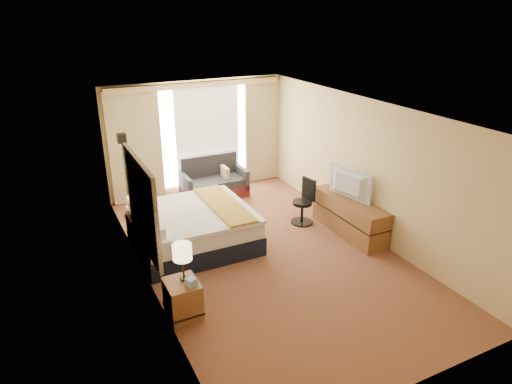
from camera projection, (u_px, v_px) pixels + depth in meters
name	position (u px, v px, depth m)	size (l,w,h in m)	color
floor	(265.00, 253.00, 8.20)	(4.20, 7.00, 0.02)	maroon
ceiling	(267.00, 110.00, 7.22)	(4.20, 7.00, 0.02)	white
wall_back	(197.00, 137.00, 10.61)	(4.20, 0.02, 2.60)	#DAC085
wall_front	(419.00, 295.00, 4.81)	(4.20, 0.02, 2.60)	#DAC085
wall_left	(142.00, 209.00, 6.85)	(0.02, 7.00, 2.60)	#DAC085
wall_right	(365.00, 168.00, 8.57)	(0.02, 7.00, 2.60)	#DAC085
headboard	(142.00, 205.00, 7.03)	(0.06, 1.85, 1.50)	black
nightstand_left	(183.00, 299.00, 6.46)	(0.45, 0.52, 0.55)	brown
nightstand_right	(141.00, 228.00, 8.53)	(0.45, 0.52, 0.55)	brown
media_dresser	(349.00, 216.00, 8.82)	(0.50, 1.80, 0.70)	brown
window	(207.00, 135.00, 10.68)	(2.30, 0.02, 2.30)	white
curtains	(198.00, 133.00, 10.48)	(4.12, 0.19, 2.56)	#C6BC8B
bed	(193.00, 228.00, 8.33)	(2.06, 1.88, 1.00)	black
loveseat	(213.00, 183.00, 10.59)	(1.48, 0.80, 0.92)	maroon
floor_lamp	(124.00, 159.00, 9.12)	(0.23, 0.23, 1.81)	black
desk_chair	(304.00, 203.00, 9.23)	(0.45, 0.45, 0.93)	black
lamp_left	(182.00, 253.00, 6.25)	(0.27, 0.27, 0.57)	black
lamp_right	(141.00, 190.00, 8.23)	(0.30, 0.30, 0.63)	black
tissue_box	(191.00, 282.00, 6.25)	(0.13, 0.13, 0.12)	#7D99C1
telephone	(140.00, 210.00, 8.54)	(0.18, 0.14, 0.07)	black
television	(347.00, 184.00, 8.64)	(1.00, 0.13, 0.58)	black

